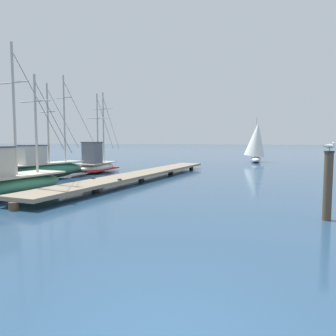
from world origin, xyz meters
TOP-DOWN VIEW (x-y plane):
  - floating_dock at (-6.65, 14.91)m, footprint 3.42×19.34m
  - fishing_boat_0 at (-11.94, 18.39)m, footprint 2.08×6.47m
  - fishing_boat_1 at (-12.55, 13.24)m, footprint 2.44×7.83m
  - fishing_boat_2 at (-9.66, 7.53)m, footprint 2.59×6.58m
  - mooring_piling at (2.79, 7.33)m, footprint 0.30×0.30m
  - perched_seagull at (2.78, 7.33)m, footprint 0.36×0.25m
  - distant_sailboat at (-0.79, 34.32)m, footprint 2.75×4.62m

SIDE VIEW (x-z plane):
  - floating_dock at x=-6.65m, z-range 0.10..0.63m
  - fishing_boat_2 at x=-9.66m, z-range -2.67..4.01m
  - fishing_boat_1 at x=-12.55m, z-range -2.70..4.09m
  - fishing_boat_0 at x=-11.94m, z-range -2.46..3.86m
  - mooring_piling at x=2.79m, z-range 0.04..2.18m
  - perched_seagull at x=2.78m, z-range 2.15..2.42m
  - distant_sailboat at x=-0.79m, z-range -0.23..4.83m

